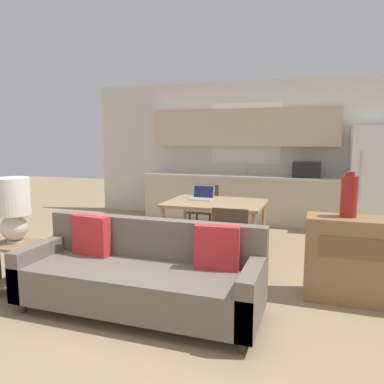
% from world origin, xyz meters
% --- Properties ---
extents(ground_plane, '(20.00, 20.00, 0.00)m').
position_xyz_m(ground_plane, '(0.00, 0.00, 0.00)').
color(ground_plane, '#9E8460').
extents(wall_back, '(6.40, 0.07, 2.70)m').
position_xyz_m(wall_back, '(0.00, 4.63, 1.36)').
color(wall_back, silver).
rests_on(wall_back, ground_plane).
extents(kitchen_counter, '(3.78, 0.65, 2.15)m').
position_xyz_m(kitchen_counter, '(0.02, 4.33, 0.84)').
color(kitchen_counter, beige).
rests_on(kitchen_counter, ground_plane).
extents(refrigerator, '(0.70, 0.72, 1.81)m').
position_xyz_m(refrigerator, '(2.29, 4.24, 0.90)').
color(refrigerator, white).
rests_on(refrigerator, ground_plane).
extents(dining_table, '(1.33, 0.98, 0.74)m').
position_xyz_m(dining_table, '(0.10, 2.12, 0.67)').
color(dining_table, tan).
rests_on(dining_table, ground_plane).
extents(couch, '(2.25, 0.80, 0.84)m').
position_xyz_m(couch, '(-0.09, 0.23, 0.34)').
color(couch, '#3D2D1E').
rests_on(couch, ground_plane).
extents(side_table, '(0.43, 0.43, 0.53)m').
position_xyz_m(side_table, '(-1.51, 0.17, 0.36)').
color(side_table, olive).
rests_on(side_table, ground_plane).
extents(table_lamp, '(0.35, 0.35, 0.67)m').
position_xyz_m(table_lamp, '(-1.53, 0.21, 0.91)').
color(table_lamp, silver).
rests_on(table_lamp, side_table).
extents(credenza, '(1.20, 0.41, 0.84)m').
position_xyz_m(credenza, '(1.94, 1.09, 0.42)').
color(credenza, olive).
rests_on(credenza, ground_plane).
extents(vase, '(0.16, 0.16, 0.44)m').
position_xyz_m(vase, '(1.72, 1.12, 1.05)').
color(vase, maroon).
rests_on(vase, credenza).
extents(dining_chair_far_left, '(0.43, 0.43, 0.84)m').
position_xyz_m(dining_chair_far_left, '(-0.32, 3.00, 0.48)').
color(dining_chair_far_left, brown).
rests_on(dining_chair_far_left, ground_plane).
extents(dining_chair_near_right, '(0.43, 0.43, 0.84)m').
position_xyz_m(dining_chair_near_right, '(0.53, 1.27, 0.48)').
color(dining_chair_near_right, brown).
rests_on(dining_chair_near_right, ground_plane).
extents(laptop, '(0.33, 0.26, 0.20)m').
position_xyz_m(laptop, '(-0.13, 2.27, 0.78)').
color(laptop, '#B7BABC').
rests_on(laptop, dining_table).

